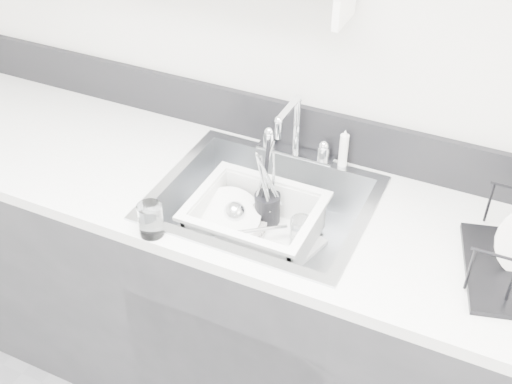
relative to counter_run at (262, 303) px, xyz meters
The scene contains 13 objects.
room_shell 1.47m from the counter_run, 90.00° to the right, with size 3.50×3.00×2.60m.
counter_run is the anchor object (origin of this frame).
backsplash 0.62m from the counter_run, 90.00° to the left, with size 3.20×0.02×0.16m, color black.
sink 0.37m from the counter_run, ahead, with size 0.64×0.52×0.20m, color silver, non-canonical shape.
faucet 0.58m from the counter_run, 90.00° to the left, with size 0.26×0.18×0.23m.
side_sprayer 0.61m from the counter_run, 57.89° to the left, with size 0.03×0.03×0.14m, color white.
wash_tub 0.37m from the counter_run, 140.05° to the right, with size 0.38×0.31×0.15m, color white, non-canonical shape.
plate_stack 0.35m from the counter_run, behind, with size 0.24×0.24×0.10m.
utensil_cup 0.38m from the counter_run, 104.79° to the left, with size 0.08×0.08×0.28m.
ladle 0.35m from the counter_run, 143.90° to the right, with size 0.27×0.10×0.08m, color silver, non-canonical shape.
tumbler_in_tub 0.38m from the counter_run, ahead, with size 0.07×0.07×0.10m, color white.
tumbler_counter 0.62m from the counter_run, 128.26° to the right, with size 0.07×0.07×0.10m, color white.
bowl_small 0.34m from the counter_run, 50.53° to the right, with size 0.10×0.10×0.03m, color white.
Camera 1 is at (0.62, -0.18, 2.11)m, focal length 45.00 mm.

